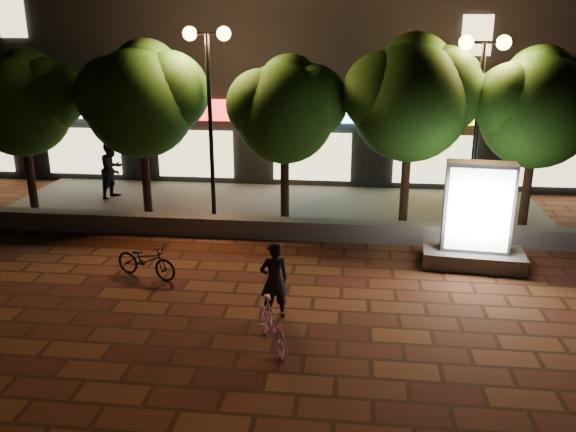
# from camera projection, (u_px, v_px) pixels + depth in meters

# --- Properties ---
(ground) EXTENTS (80.00, 80.00, 0.00)m
(ground) POSITION_uv_depth(u_px,v_px,m) (228.00, 305.00, 11.55)
(ground) COLOR brown
(ground) RESTS_ON ground
(retaining_wall) EXTENTS (16.00, 0.45, 0.50)m
(retaining_wall) POSITION_uv_depth(u_px,v_px,m) (260.00, 228.00, 15.25)
(retaining_wall) COLOR #605D59
(retaining_wall) RESTS_ON ground
(sidewalk) EXTENTS (16.00, 5.00, 0.08)m
(sidewalk) POSITION_uv_depth(u_px,v_px,m) (273.00, 207.00, 17.68)
(sidewalk) COLOR #605D59
(sidewalk) RESTS_ON ground
(building_block) EXTENTS (28.00, 8.12, 11.30)m
(building_block) POSITION_uv_depth(u_px,v_px,m) (295.00, 34.00, 22.28)
(building_block) COLOR black
(building_block) RESTS_ON ground
(tree_far_left) EXTENTS (3.36, 2.80, 4.63)m
(tree_far_left) POSITION_uv_depth(u_px,v_px,m) (23.00, 100.00, 16.44)
(tree_far_left) COLOR black
(tree_far_left) RESTS_ON sidewalk
(tree_left) EXTENTS (3.60, 3.00, 4.89)m
(tree_left) POSITION_uv_depth(u_px,v_px,m) (142.00, 96.00, 16.02)
(tree_left) COLOR black
(tree_left) RESTS_ON sidewalk
(tree_mid) EXTENTS (3.24, 2.70, 4.50)m
(tree_mid) POSITION_uv_depth(u_px,v_px,m) (287.00, 106.00, 15.66)
(tree_mid) COLOR black
(tree_mid) RESTS_ON sidewalk
(tree_right) EXTENTS (3.72, 3.10, 5.07)m
(tree_right) POSITION_uv_depth(u_px,v_px,m) (413.00, 95.00, 15.19)
(tree_right) COLOR black
(tree_right) RESTS_ON sidewalk
(tree_far_right) EXTENTS (3.48, 2.90, 4.76)m
(tree_far_right) POSITION_uv_depth(u_px,v_px,m) (539.00, 104.00, 14.91)
(tree_far_right) COLOR black
(tree_far_right) RESTS_ON sidewalk
(street_lamp_left) EXTENTS (1.26, 0.36, 5.18)m
(street_lamp_left) POSITION_uv_depth(u_px,v_px,m) (208.00, 75.00, 15.38)
(street_lamp_left) COLOR black
(street_lamp_left) RESTS_ON sidewalk
(street_lamp_right) EXTENTS (1.26, 0.36, 4.98)m
(street_lamp_right) POSITION_uv_depth(u_px,v_px,m) (481.00, 83.00, 14.67)
(street_lamp_right) COLOR black
(street_lamp_right) RESTS_ON sidewalk
(ad_kiosk) EXTENTS (2.34, 1.33, 2.43)m
(ad_kiosk) POSITION_uv_depth(u_px,v_px,m) (476.00, 225.00, 13.20)
(ad_kiosk) COLOR #605D59
(ad_kiosk) RESTS_ON ground
(scooter_pink) EXTENTS (1.01, 1.48, 0.87)m
(scooter_pink) POSITION_uv_depth(u_px,v_px,m) (272.00, 324.00, 9.91)
(scooter_pink) COLOR #F197CA
(scooter_pink) RESTS_ON ground
(rider) EXTENTS (0.65, 0.56, 1.52)m
(rider) POSITION_uv_depth(u_px,v_px,m) (274.00, 280.00, 10.86)
(rider) COLOR black
(rider) RESTS_ON ground
(scooter_parked) EXTENTS (1.61, 0.97, 0.80)m
(scooter_parked) POSITION_uv_depth(u_px,v_px,m) (146.00, 260.00, 12.74)
(scooter_parked) COLOR black
(scooter_parked) RESTS_ON ground
(pedestrian) EXTENTS (0.88, 1.03, 1.82)m
(pedestrian) POSITION_uv_depth(u_px,v_px,m) (112.00, 169.00, 18.29)
(pedestrian) COLOR black
(pedestrian) RESTS_ON sidewalk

